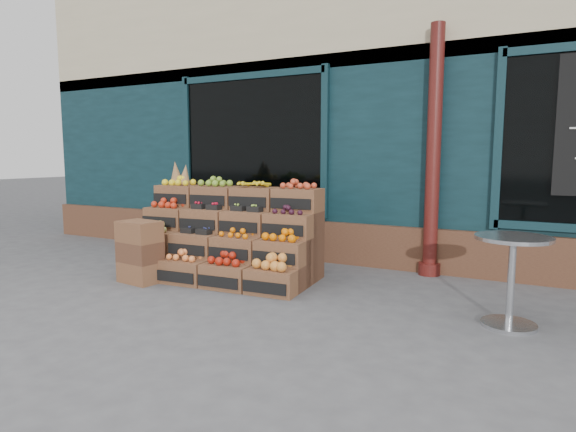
% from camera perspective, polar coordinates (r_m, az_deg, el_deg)
% --- Properties ---
extents(ground, '(60.00, 60.00, 0.00)m').
position_cam_1_polar(ground, '(5.17, -1.62, -10.37)').
color(ground, '#4E4E51').
rests_on(ground, ground).
extents(shop_facade, '(12.00, 6.24, 4.80)m').
position_cam_1_polar(shop_facade, '(9.76, 13.35, 11.87)').
color(shop_facade, '#0C252B').
rests_on(shop_facade, ground).
extents(crate_display, '(2.44, 1.31, 1.48)m').
position_cam_1_polar(crate_display, '(6.29, -7.35, -2.99)').
color(crate_display, brown).
rests_on(crate_display, ground).
extents(spare_crates, '(0.55, 0.42, 0.76)m').
position_cam_1_polar(spare_crates, '(6.23, -17.13, -4.07)').
color(spare_crates, brown).
rests_on(spare_crates, ground).
extents(bistro_table, '(0.67, 0.67, 0.84)m').
position_cam_1_polar(bistro_table, '(4.83, 24.99, -5.88)').
color(bistro_table, silver).
rests_on(bistro_table, ground).
extents(shopkeeper, '(0.87, 0.69, 2.08)m').
position_cam_1_polar(shopkeeper, '(8.16, -1.57, 3.48)').
color(shopkeeper, '#1D6627').
rests_on(shopkeeper, ground).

